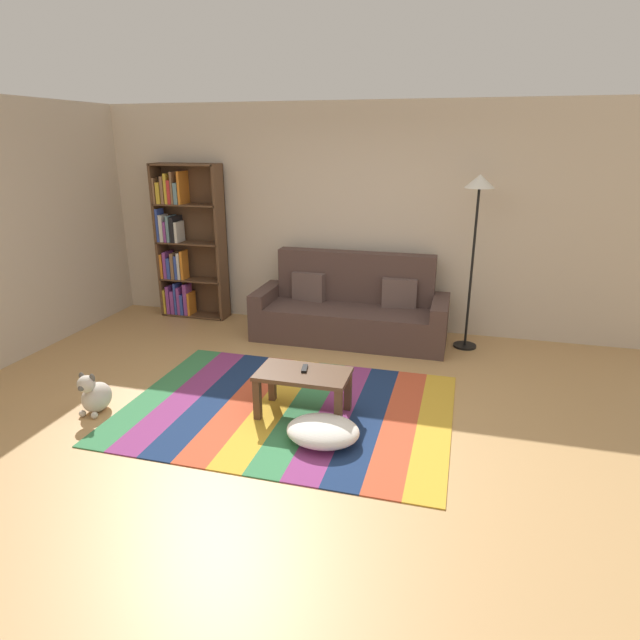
{
  "coord_description": "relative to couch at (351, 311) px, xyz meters",
  "views": [
    {
      "loc": [
        1.21,
        -3.95,
        2.29
      ],
      "look_at": [
        -0.06,
        0.7,
        0.65
      ],
      "focal_mm": 30.16,
      "sensor_mm": 36.0,
      "label": 1
    }
  ],
  "objects": [
    {
      "name": "ground_plane",
      "position": [
        0.04,
        -2.02,
        -0.34
      ],
      "size": [
        14.0,
        14.0,
        0.0
      ],
      "primitive_type": "plane",
      "color": "tan"
    },
    {
      "name": "back_wall",
      "position": [
        0.04,
        0.53,
        1.01
      ],
      "size": [
        6.8,
        0.1,
        2.7
      ],
      "primitive_type": "cube",
      "color": "beige",
      "rests_on": "ground_plane"
    },
    {
      "name": "left_wall",
      "position": [
        -3.36,
        -1.27,
        1.01
      ],
      "size": [
        0.1,
        5.5,
        2.7
      ],
      "primitive_type": "cube",
      "color": "beige",
      "rests_on": "ground_plane"
    },
    {
      "name": "rug",
      "position": [
        -0.15,
        -1.92,
        -0.33
      ],
      "size": [
        2.84,
        2.09,
        0.01
      ],
      "color": "#387F4C",
      "rests_on": "ground_plane"
    },
    {
      "name": "couch",
      "position": [
        0.0,
        0.0,
        0.0
      ],
      "size": [
        2.26,
        0.8,
        1.0
      ],
      "color": "#4C3833",
      "rests_on": "ground_plane"
    },
    {
      "name": "bookshelf",
      "position": [
        -2.31,
        0.28,
        0.61
      ],
      "size": [
        0.9,
        0.28,
        1.99
      ],
      "color": "brown",
      "rests_on": "ground_plane"
    },
    {
      "name": "coffee_table",
      "position": [
        0.01,
        -1.99,
        -0.01
      ],
      "size": [
        0.78,
        0.44,
        0.4
      ],
      "color": "#513826",
      "rests_on": "rug"
    },
    {
      "name": "pouf",
      "position": [
        0.29,
        -2.38,
        -0.24
      ],
      "size": [
        0.58,
        0.49,
        0.18
      ],
      "primitive_type": "ellipsoid",
      "color": "white",
      "rests_on": "rug"
    },
    {
      "name": "dog",
      "position": [
        -1.76,
        -2.41,
        -0.18
      ],
      "size": [
        0.22,
        0.35,
        0.4
      ],
      "color": "beige",
      "rests_on": "ground_plane"
    },
    {
      "name": "standing_lamp",
      "position": [
        1.34,
        0.04,
        1.27
      ],
      "size": [
        0.32,
        0.32,
        1.93
      ],
      "color": "black",
      "rests_on": "ground_plane"
    },
    {
      "name": "tv_remote",
      "position": [
        0.01,
        -1.94,
        0.08
      ],
      "size": [
        0.07,
        0.16,
        0.02
      ],
      "primitive_type": "cube",
      "rotation": [
        0.0,
        0.0,
        0.18
      ],
      "color": "black",
      "rests_on": "coffee_table"
    }
  ]
}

